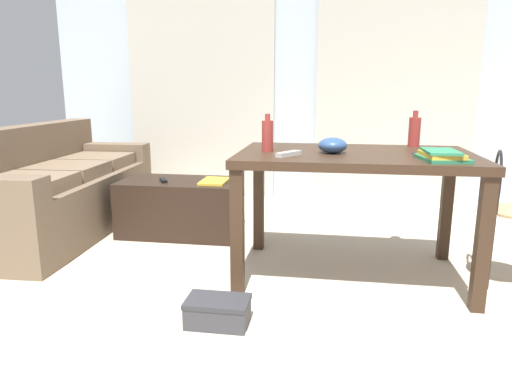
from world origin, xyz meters
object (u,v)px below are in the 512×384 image
bottle_near (414,131)px  bottle_far (267,135)px  magazine (214,181)px  tv_remote_primary (163,180)px  wire_chair (508,201)px  book_stack (442,156)px  couch (57,191)px  bowl (333,145)px  coffee_table (180,207)px  tv_remote_on_table (289,154)px  craft_table (354,169)px  scissors (417,153)px  shoebox (218,311)px

bottle_near → bottle_far: bearing=-155.9°
bottle_far → magazine: 0.92m
tv_remote_primary → bottle_far: bearing=-62.8°
wire_chair → book_stack: size_ratio=2.66×
couch → bowl: size_ratio=11.79×
coffee_table → tv_remote_on_table: bearing=-42.6°
coffee_table → bottle_far: size_ratio=4.10×
couch → bowl: 2.32m
bottle_near → tv_remote_on_table: (-0.77, -0.59, -0.09)m
craft_table → scissors: (0.36, 0.01, 0.10)m
couch → scissors: size_ratio=22.05×
couch → bottle_near: size_ratio=8.61×
craft_table → tv_remote_primary: (-1.42, 0.58, -0.23)m
scissors → shoebox: size_ratio=0.29×
couch → craft_table: bearing=-13.5°
couch → tv_remote_on_table: size_ratio=11.06×
craft_table → wire_chair: (0.88, 0.01, -0.17)m
couch → bottle_near: bottle_near is taller
couch → magazine: (1.30, 0.06, 0.11)m
craft_table → book_stack: bearing=-30.7°
bottle_far → wire_chair: bearing=2.2°
craft_table → bowl: bowl is taller
craft_table → magazine: size_ratio=4.72×
wire_chair → magazine: bearing=162.6°
tv_remote_on_table → shoebox: 0.94m
craft_table → shoebox: (-0.67, -0.75, -0.61)m
book_stack → shoebox: (-1.10, -0.49, -0.73)m
bowl → bottle_near: bearing=38.9°
bowl → book_stack: (0.57, -0.20, -0.02)m
bowl → tv_remote_primary: (-1.29, 0.64, -0.37)m
craft_table → magazine: craft_table is taller
coffee_table → bowl: bearing=-30.6°
couch → book_stack: bearing=-16.4°
shoebox → coffee_table: bearing=114.9°
scissors → bottle_far: bearing=-176.9°
bottle_far → tv_remote_primary: bearing=145.4°
bottle_near → bottle_far: size_ratio=1.04×
bottle_far → book_stack: size_ratio=0.74×
craft_table → book_stack: (0.43, -0.26, 0.12)m
craft_table → bottle_near: size_ratio=5.94×
wire_chair → tv_remote_primary: 2.37m
bowl → book_stack: size_ratio=0.56×
craft_table → bottle_far: size_ratio=6.15×
couch → wire_chair: couch is taller
coffee_table → craft_table: bearing=-26.1°
bowl → craft_table: bearing=22.3°
coffee_table → bottle_near: bearing=-9.1°
couch → bottle_far: (1.80, -0.59, 0.54)m
bottle_far → shoebox: bottle_far is taller
wire_chair → magazine: (-1.90, 0.60, -0.06)m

